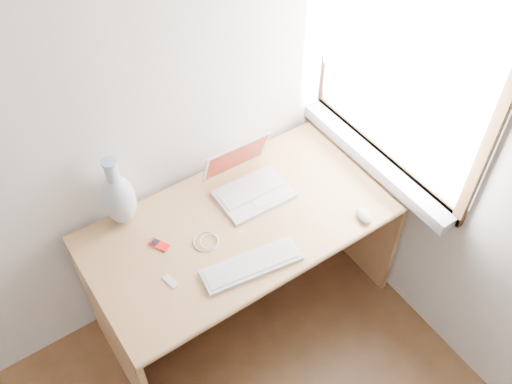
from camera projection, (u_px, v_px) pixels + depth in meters
window at (396, 70)px, 2.27m from camera, size 0.11×0.99×1.10m
desk at (235, 236)px, 2.67m from camera, size 1.38×0.69×0.73m
laptop at (249, 182)px, 2.54m from camera, size 0.33×0.27×0.22m
external_keyboard at (251, 265)px, 2.29m from camera, size 0.43×0.19×0.02m
mouse at (364, 215)px, 2.46m from camera, size 0.08×0.11×0.03m
ipod at (159, 245)px, 2.37m from camera, size 0.07×0.10×0.01m
cable_coil at (206, 242)px, 2.38m from camera, size 0.14×0.14×0.01m
remote at (170, 281)px, 2.25m from camera, size 0.04×0.08×0.01m
vase at (119, 198)px, 2.35m from camera, size 0.14×0.14×0.36m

